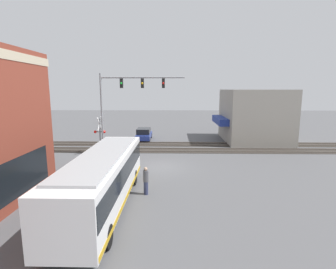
% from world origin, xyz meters
% --- Properties ---
extents(ground_plane, '(120.00, 120.00, 0.00)m').
position_xyz_m(ground_plane, '(0.00, 0.00, 0.00)').
color(ground_plane, '#565659').
extents(shop_building, '(8.66, 8.54, 6.43)m').
position_xyz_m(shop_building, '(11.79, -11.14, 3.21)').
color(shop_building, gray).
rests_on(shop_building, ground).
extents(city_bus, '(11.32, 2.59, 3.04)m').
position_xyz_m(city_bus, '(-7.64, 2.80, 1.68)').
color(city_bus, white).
rests_on(city_bus, ground).
extents(traffic_signal_gantry, '(0.42, 8.14, 7.98)m').
position_xyz_m(traffic_signal_gantry, '(4.09, 3.63, 5.91)').
color(traffic_signal_gantry, gray).
rests_on(traffic_signal_gantry, ground).
extents(crossing_signal, '(1.41, 1.18, 3.81)m').
position_xyz_m(crossing_signal, '(4.19, 6.29, 2.30)').
color(crossing_signal, gray).
rests_on(crossing_signal, ground).
extents(rail_track_near, '(2.60, 60.00, 0.15)m').
position_xyz_m(rail_track_near, '(6.00, 0.00, 0.03)').
color(rail_track_near, '#332D28').
rests_on(rail_track_near, ground).
extents(rail_track_far, '(2.60, 60.00, 0.15)m').
position_xyz_m(rail_track_far, '(9.20, 0.00, 0.03)').
color(rail_track_far, '#332D28').
rests_on(rail_track_far, ground).
extents(parked_car_blue, '(4.31, 1.82, 1.53)m').
position_xyz_m(parked_car_blue, '(11.84, 2.80, 0.71)').
color(parked_car_blue, navy).
rests_on(parked_car_blue, ground).
extents(pedestrian_near_bus, '(0.34, 0.34, 1.77)m').
position_xyz_m(pedestrian_near_bus, '(-5.90, 0.65, 0.90)').
color(pedestrian_near_bus, '#2D3351').
rests_on(pedestrian_near_bus, ground).
extents(pedestrian_at_crossing, '(0.34, 0.34, 1.76)m').
position_xyz_m(pedestrian_at_crossing, '(4.09, 4.48, 0.90)').
color(pedestrian_at_crossing, black).
rests_on(pedestrian_at_crossing, ground).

